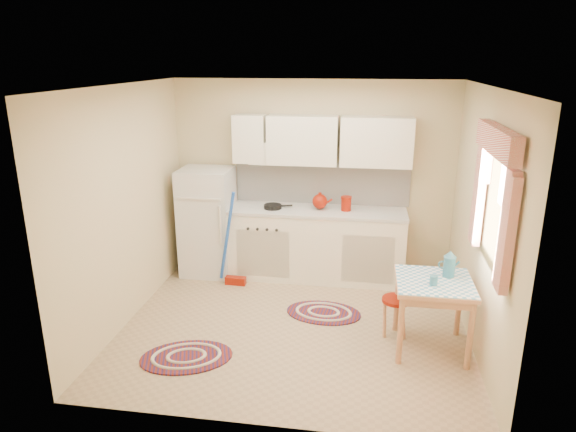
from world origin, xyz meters
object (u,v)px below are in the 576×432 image
object	(u,v)px
fridge	(208,222)
base_cabinets	(315,245)
stool	(395,317)
table	(431,315)

from	to	relation	value
fridge	base_cabinets	size ratio (longest dim) A/B	0.62
fridge	stool	distance (m)	2.76
table	stool	bearing A→B (deg)	149.50
base_cabinets	stool	xyz separation A→B (m)	(0.97, -1.36, -0.23)
table	stool	world-z (taller)	table
fridge	table	world-z (taller)	fridge
table	base_cabinets	bearing A→B (deg)	129.80
fridge	base_cabinets	world-z (taller)	fridge
fridge	table	bearing A→B (deg)	-29.08
fridge	base_cabinets	xyz separation A→B (m)	(1.41, 0.05, -0.26)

